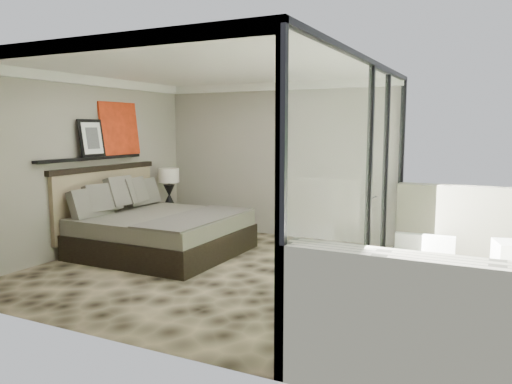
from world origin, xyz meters
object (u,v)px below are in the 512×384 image
at_px(bed, 157,229).
at_px(nightstand, 168,220).
at_px(lounger, 419,279).
at_px(table_lamp, 169,182).

xyz_separation_m(bed, nightstand, (-0.82, 1.38, -0.14)).
xyz_separation_m(nightstand, lounger, (4.89, -1.60, -0.05)).
bearing_deg(lounger, table_lamp, 158.27).
xyz_separation_m(table_lamp, lounger, (4.83, -1.60, -0.79)).
relative_size(nightstand, lounger, 0.30).
bearing_deg(lounger, nightstand, 158.45).
bearing_deg(nightstand, table_lamp, -1.89).
bearing_deg(table_lamp, bed, -61.08).
bearing_deg(bed, nightstand, 120.61).
height_order(bed, lounger, bed).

